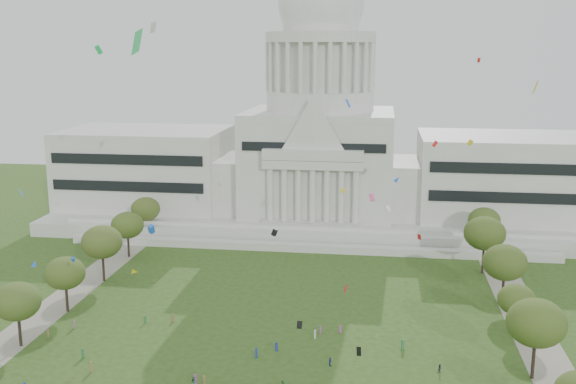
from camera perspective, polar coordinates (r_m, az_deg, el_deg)
capitol at (r=205.03m, az=2.67°, el=3.53°), size 160.00×64.50×91.30m
path_left at (r=145.73m, az=-20.22°, el=-9.94°), size 8.00×160.00×0.04m
path_right at (r=132.85m, az=20.49°, el=-12.15°), size 8.00×160.00×0.04m
row_tree_l_2 at (r=131.08m, az=-21.95°, el=-8.60°), size 8.42×8.42×11.97m
row_tree_r_2 at (r=117.04m, az=20.28°, el=-10.36°), size 9.55×9.55×13.58m
row_tree_l_3 at (r=144.47m, az=-18.35°, el=-6.54°), size 8.12×8.12×11.55m
row_tree_r_3 at (r=133.55m, az=18.78°, el=-8.62°), size 7.01×7.01×9.98m
row_tree_l_4 at (r=160.10m, az=-15.48°, el=-4.10°), size 9.29×9.29×13.21m
row_tree_r_4 at (r=147.37m, az=17.88°, el=-5.70°), size 9.19×9.19×13.06m
row_tree_l_5 at (r=177.31m, az=-13.44°, el=-2.75°), size 8.33×8.33×11.85m
row_tree_r_5 at (r=166.06m, az=16.31°, el=-3.38°), size 9.82×9.82×13.96m
row_tree_l_6 at (r=194.34m, az=-11.97°, el=-1.42°), size 8.19×8.19×11.64m
row_tree_r_6 at (r=183.95m, az=16.27°, el=-2.34°), size 8.42×8.42×11.97m
person_2 at (r=118.16m, az=12.74°, el=-14.38°), size 0.87×0.71×1.54m
person_8 at (r=111.85m, az=-8.00°, el=-15.68°), size 1.09×1.02×1.92m
person_10 at (r=117.90m, az=3.57°, el=-14.15°), size 0.72×1.01×1.56m
distant_crowd at (r=117.42m, az=-8.26°, el=-14.33°), size 68.22×37.24×1.95m
kite_swarm at (r=99.96m, az=-3.41°, el=-2.10°), size 89.15×103.45×62.91m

